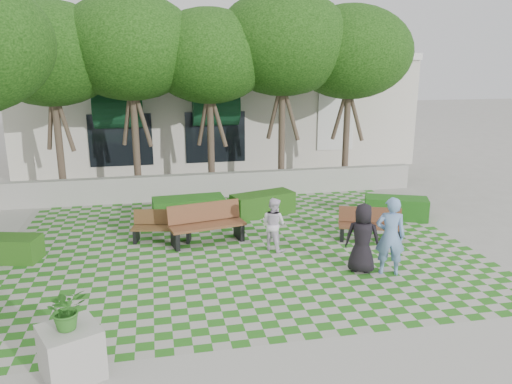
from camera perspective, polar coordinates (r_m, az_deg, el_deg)
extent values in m
plane|color=gray|center=(12.52, -0.85, -8.08)|extent=(90.00, 90.00, 0.00)
plane|color=#2B721E|center=(13.43, -1.67, -6.41)|extent=(12.00, 12.00, 0.00)
cube|color=#9E9B93|center=(8.51, 5.56, -20.25)|extent=(16.00, 2.00, 0.01)
cube|color=#9E9B93|center=(18.20, -4.56, 0.78)|extent=(15.00, 0.36, 0.90)
cube|color=#57311D|center=(14.15, 12.92, -3.83)|extent=(1.80, 1.06, 0.06)
cube|color=#57311D|center=(14.31, 12.89, -2.54)|extent=(1.67, 0.68, 0.43)
cube|color=black|center=(14.16, 9.78, -4.59)|extent=(0.25, 0.48, 0.42)
cube|color=black|center=(14.32, 15.92, -4.74)|extent=(0.25, 0.48, 0.42)
cube|color=brown|center=(13.66, -5.55, -3.83)|extent=(2.14, 1.04, 0.07)
cube|color=brown|center=(13.83, -5.97, -2.25)|extent=(2.04, 0.57, 0.52)
cube|color=black|center=(13.51, -9.22, -5.35)|extent=(0.23, 0.58, 0.50)
cube|color=black|center=(14.04, -1.97, -4.38)|extent=(0.23, 0.58, 0.50)
cube|color=#51351B|center=(13.99, -10.68, -4.02)|extent=(1.70, 0.81, 0.05)
cube|color=#51351B|center=(14.14, -10.56, -2.78)|extent=(1.62, 0.43, 0.41)
cube|color=black|center=(14.20, -13.53, -4.79)|extent=(0.18, 0.46, 0.40)
cube|color=black|center=(13.95, -7.69, -4.86)|extent=(0.18, 0.46, 0.40)
cube|color=#195015|center=(16.39, 15.70, -1.76)|extent=(2.08, 1.44, 0.68)
cube|color=#1F4913|center=(16.15, 0.79, -1.37)|extent=(2.18, 1.37, 0.71)
cube|color=#1C5216|center=(15.61, -7.68, -1.99)|extent=(2.23, 1.01, 0.76)
cube|color=#214E14|center=(14.04, -26.92, -5.79)|extent=(1.92, 1.14, 0.63)
cube|color=#9E9B93|center=(8.76, -20.36, -16.80)|extent=(1.13, 1.13, 0.85)
imported|color=#2E6E22|center=(8.40, -20.84, -12.36)|extent=(0.76, 0.72, 0.67)
imported|color=#6F95CB|center=(11.98, 15.10, -4.89)|extent=(0.79, 0.65, 1.87)
imported|color=black|center=(12.00, 12.07, -5.19)|extent=(0.97, 0.84, 1.67)
imported|color=white|center=(13.10, 2.02, -3.69)|extent=(0.86, 0.87, 1.42)
cylinder|color=#47382B|center=(19.45, -21.54, 4.82)|extent=(0.26, 0.26, 3.64)
ellipsoid|color=#1E4C11|center=(19.20, -22.50, 14.40)|extent=(4.80, 4.80, 3.60)
cylinder|color=#47382B|center=(19.16, -13.57, 5.57)|extent=(0.26, 0.26, 3.81)
ellipsoid|color=#1E4C11|center=(18.93, -14.22, 15.77)|extent=(5.00, 5.00, 3.75)
cylinder|color=#47382B|center=(19.29, -5.18, 5.65)|extent=(0.26, 0.26, 3.58)
ellipsoid|color=#1E4C11|center=(19.03, -5.41, 15.19)|extent=(4.60, 4.60, 3.45)
cylinder|color=#47382B|center=(19.77, 2.94, 6.41)|extent=(0.26, 0.26, 3.92)
ellipsoid|color=#1E4C11|center=(19.56, 3.09, 16.60)|extent=(5.20, 5.20, 3.90)
cylinder|color=#47382B|center=(20.63, 10.26, 6.24)|extent=(0.26, 0.26, 3.70)
ellipsoid|color=#1E4C11|center=(20.41, 10.70, 15.43)|extent=(4.80, 4.80, 3.60)
cube|color=beige|center=(25.82, -4.73, 9.60)|extent=(18.00, 8.00, 5.00)
cube|color=white|center=(21.74, -3.50, 15.22)|extent=(18.00, 0.30, 0.30)
cube|color=black|center=(23.15, 9.08, 8.10)|extent=(1.40, 0.10, 2.40)
cylinder|color=#103B20|center=(21.62, -15.46, 9.41)|extent=(3.00, 1.80, 1.80)
cube|color=black|center=(21.78, -15.20, 5.75)|extent=(2.60, 0.08, 2.20)
cylinder|color=#103B20|center=(21.74, -4.74, 9.92)|extent=(3.00, 1.80, 1.80)
cube|color=black|center=(21.91, -4.66, 6.27)|extent=(2.60, 0.08, 2.20)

